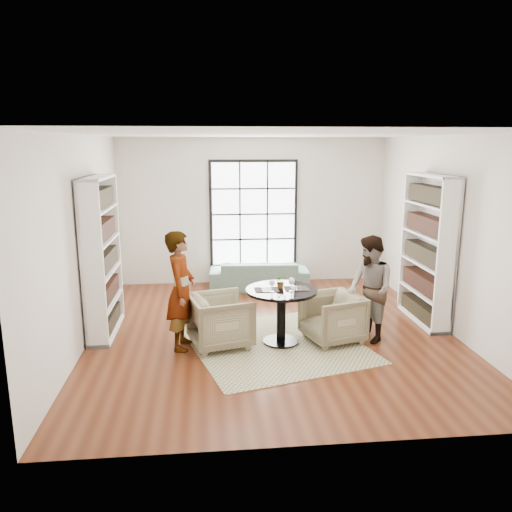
{
  "coord_description": "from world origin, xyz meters",
  "views": [
    {
      "loc": [
        -0.98,
        -7.24,
        2.86
      ],
      "look_at": [
        -0.21,
        0.4,
        1.13
      ],
      "focal_mm": 35.0,
      "sensor_mm": 36.0,
      "label": 1
    }
  ],
  "objects": [
    {
      "name": "sofa",
      "position": [
        0.06,
        2.45,
        0.29
      ],
      "size": [
        2.02,
        0.89,
        0.58
      ],
      "primitive_type": "imported",
      "rotation": [
        0.0,
        0.0,
        3.08
      ],
      "color": "gray",
      "rests_on": "ground"
    },
    {
      "name": "wine_glass_right",
      "position": [
        0.2,
        -0.55,
        0.97
      ],
      "size": [
        0.09,
        0.09,
        0.2
      ],
      "color": "silver",
      "rests_on": "pedestal_table"
    },
    {
      "name": "armchair_left",
      "position": [
        -0.8,
        -0.44,
        0.38
      ],
      "size": [
        1.02,
        1.0,
        0.76
      ],
      "primitive_type": "imported",
      "rotation": [
        0.0,
        0.0,
        1.83
      ],
      "color": "#C4AE8C",
      "rests_on": "ground"
    },
    {
      "name": "armchair_right",
      "position": [
        0.84,
        -0.42,
        0.36
      ],
      "size": [
        0.98,
        0.96,
        0.72
      ],
      "primitive_type": "imported",
      "rotation": [
        0.0,
        0.0,
        -1.28
      ],
      "color": "tan",
      "rests_on": "ground"
    },
    {
      "name": "ground",
      "position": [
        0.0,
        0.0,
        0.0
      ],
      "size": [
        6.0,
        6.0,
        0.0
      ],
      "primitive_type": "plane",
      "color": "#602E16"
    },
    {
      "name": "room_shell",
      "position": [
        0.0,
        0.54,
        1.26
      ],
      "size": [
        6.0,
        6.01,
        6.0
      ],
      "color": "silver",
      "rests_on": "ground"
    },
    {
      "name": "rug",
      "position": [
        0.01,
        -0.5,
        0.01
      ],
      "size": [
        2.87,
        2.87,
        0.01
      ],
      "primitive_type": "cube",
      "rotation": [
        0.0,
        0.0,
        0.27
      ],
      "color": "#C6BA94",
      "rests_on": "ground"
    },
    {
      "name": "flower_centerpiece",
      "position": [
        0.08,
        -0.36,
        0.92
      ],
      "size": [
        0.2,
        0.18,
        0.19
      ],
      "primitive_type": "imported",
      "rotation": [
        0.0,
        0.0,
        0.24
      ],
      "color": "gray",
      "rests_on": "pedestal_table"
    },
    {
      "name": "cutlery_left",
      "position": [
        -0.14,
        -0.44,
        0.83
      ],
      "size": [
        0.14,
        0.22,
        0.01
      ],
      "primitive_type": null,
      "rotation": [
        0.0,
        0.0,
        -0.0
      ],
      "color": "silver",
      "rests_on": "placemat_left"
    },
    {
      "name": "cutlery_right",
      "position": [
        0.3,
        -0.43,
        0.83
      ],
      "size": [
        0.14,
        0.22,
        0.01
      ],
      "primitive_type": null,
      "rotation": [
        0.0,
        0.0,
        -0.0
      ],
      "color": "silver",
      "rests_on": "placemat_right"
    },
    {
      "name": "pedestal_table",
      "position": [
        0.08,
        -0.42,
        0.59
      ],
      "size": [
        1.03,
        1.03,
        0.82
      ],
      "rotation": [
        0.0,
        0.0,
        -0.0
      ],
      "color": "black",
      "rests_on": "ground"
    },
    {
      "name": "wine_glass_left",
      "position": [
        -0.08,
        -0.55,
        0.95
      ],
      "size": [
        0.08,
        0.08,
        0.18
      ],
      "color": "silver",
      "rests_on": "pedestal_table"
    },
    {
      "name": "person_right",
      "position": [
        1.39,
        -0.42,
        0.78
      ],
      "size": [
        0.72,
        0.85,
        1.57
      ],
      "primitive_type": "imported",
      "rotation": [
        0.0,
        0.0,
        -1.4
      ],
      "color": "gray",
      "rests_on": "ground"
    },
    {
      "name": "person_left",
      "position": [
        -1.35,
        -0.44,
        0.85
      ],
      "size": [
        0.49,
        0.67,
        1.7
      ],
      "primitive_type": "imported",
      "rotation": [
        0.0,
        0.0,
        1.43
      ],
      "color": "gray",
      "rests_on": "ground"
    },
    {
      "name": "placemat_right",
      "position": [
        0.3,
        -0.43,
        0.83
      ],
      "size": [
        0.34,
        0.26,
        0.01
      ],
      "primitive_type": "cube",
      "rotation": [
        0.0,
        0.0,
        -0.0
      ],
      "color": "black",
      "rests_on": "pedestal_table"
    },
    {
      "name": "placemat_left",
      "position": [
        -0.14,
        -0.44,
        0.83
      ],
      "size": [
        0.34,
        0.26,
        0.01
      ],
      "primitive_type": "cube",
      "rotation": [
        0.0,
        0.0,
        -0.0
      ],
      "color": "black",
      "rests_on": "pedestal_table"
    }
  ]
}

